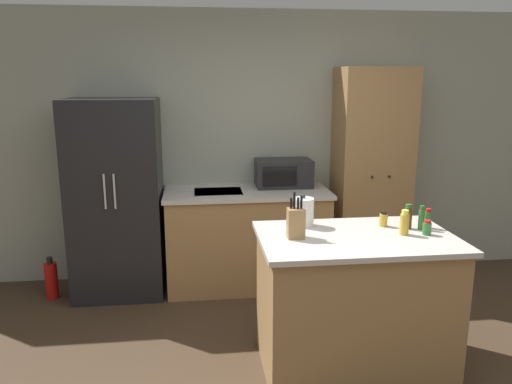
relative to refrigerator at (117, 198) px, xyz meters
name	(u,v)px	position (x,y,z in m)	size (l,w,h in m)	color
wall_back	(257,147)	(1.33, 0.36, 0.40)	(7.20, 0.06, 2.60)	#9EA393
refrigerator	(117,198)	(0.00, 0.00, 0.00)	(0.80, 0.69, 1.79)	black
back_counter	(247,238)	(1.19, 0.01, -0.43)	(1.54, 0.70, 0.94)	#9E7547
pantry_cabinet	(371,176)	(2.42, 0.08, 0.14)	(0.69, 0.53, 2.07)	#9E7547
kitchen_island	(354,301)	(1.77, -1.48, -0.42)	(1.30, 0.84, 0.95)	#9E7547
microwave	(283,173)	(1.56, 0.15, 0.17)	(0.53, 0.34, 0.26)	#232326
knife_block	(296,222)	(1.36, -1.48, 0.16)	(0.11, 0.09, 0.30)	#9E7547
spice_bottle_tall_dark	(383,219)	(2.02, -1.30, 0.10)	(0.06, 0.06, 0.11)	gold
spice_bottle_short_red	(427,228)	(2.23, -1.52, 0.10)	(0.06, 0.06, 0.10)	#337033
spice_bottle_amber_oil	(408,217)	(2.16, -1.37, 0.13)	(0.06, 0.06, 0.17)	#563319
spice_bottle_green_herb	(404,223)	(2.08, -1.50, 0.13)	(0.06, 0.06, 0.17)	gold
spice_bottle_pale_salt	(428,219)	(2.31, -1.38, 0.12)	(0.05, 0.05, 0.14)	#337033
spice_bottle_orange_cap	(421,218)	(2.25, -1.40, 0.13)	(0.04, 0.04, 0.17)	#337033
kettle	(303,212)	(1.46, -1.22, 0.15)	(0.14, 0.14, 0.22)	white
fire_extinguisher	(51,280)	(-0.61, -0.10, -0.72)	(0.11, 0.11, 0.39)	red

